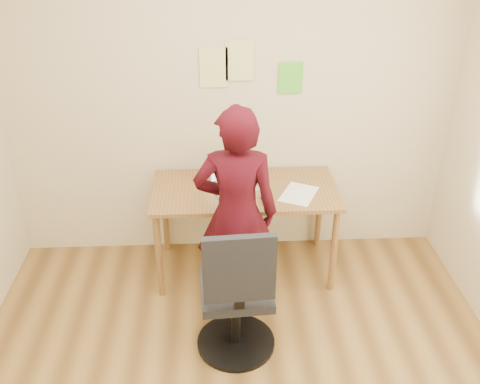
{
  "coord_description": "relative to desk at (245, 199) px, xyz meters",
  "views": [
    {
      "loc": [
        -0.12,
        -2.16,
        2.67
      ],
      "look_at": [
        0.04,
        0.95,
        0.95
      ],
      "focal_mm": 40.0,
      "sensor_mm": 36.0,
      "label": 1
    }
  ],
  "objects": [
    {
      "name": "laptop",
      "position": [
        -0.09,
        0.05,
        0.14
      ],
      "size": [
        0.41,
        0.39,
        0.24
      ],
      "rotation": [
        0.0,
        0.0,
        0.32
      ],
      "color": "#B7B7BE",
      "rests_on": "desk"
    },
    {
      "name": "phone",
      "position": [
        0.15,
        -0.21,
        0.09
      ],
      "size": [
        0.08,
        0.14,
        0.01
      ],
      "rotation": [
        0.0,
        0.0,
        0.15
      ],
      "color": "black",
      "rests_on": "desk"
    },
    {
      "name": "wall_note_mid",
      "position": [
        -0.02,
        0.36,
        0.97
      ],
      "size": [
        0.21,
        0.0,
        0.3
      ],
      "primitive_type": "cube",
      "color": "#E0DC85",
      "rests_on": "room"
    },
    {
      "name": "paper_sheet",
      "position": [
        0.4,
        -0.1,
        0.09
      ],
      "size": [
        0.34,
        0.39,
        0.0
      ],
      "primitive_type": "cube",
      "rotation": [
        0.0,
        0.0,
        -0.45
      ],
      "color": "white",
      "rests_on": "desk"
    },
    {
      "name": "office_chair",
      "position": [
        -0.1,
        -0.92,
        -0.22
      ],
      "size": [
        0.53,
        0.53,
        1.02
      ],
      "rotation": [
        0.0,
        0.0,
        0.06
      ],
      "color": "black",
      "rests_on": "ground"
    },
    {
      "name": "room",
      "position": [
        -0.09,
        -1.38,
        0.7
      ],
      "size": [
        3.58,
        3.58,
        2.78
      ],
      "color": "brown",
      "rests_on": "ground"
    },
    {
      "name": "desk",
      "position": [
        0.0,
        0.0,
        0.0
      ],
      "size": [
        1.4,
        0.7,
        0.74
      ],
      "color": "olive",
      "rests_on": "ground"
    },
    {
      "name": "wall_note_right",
      "position": [
        0.36,
        0.36,
        0.83
      ],
      "size": [
        0.18,
        0.0,
        0.24
      ],
      "primitive_type": "cube",
      "color": "#55CD2E",
      "rests_on": "room"
    },
    {
      "name": "person",
      "position": [
        -0.08,
        -0.44,
        0.13
      ],
      "size": [
        0.59,
        0.41,
        1.57
      ],
      "primitive_type": "imported",
      "rotation": [
        0.0,
        0.0,
        3.08
      ],
      "color": "#36070E",
      "rests_on": "ground"
    },
    {
      "name": "wall_note_left",
      "position": [
        -0.21,
        0.36,
        0.92
      ],
      "size": [
        0.21,
        0.0,
        0.3
      ],
      "primitive_type": "cube",
      "color": "#E0DC85",
      "rests_on": "room"
    }
  ]
}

